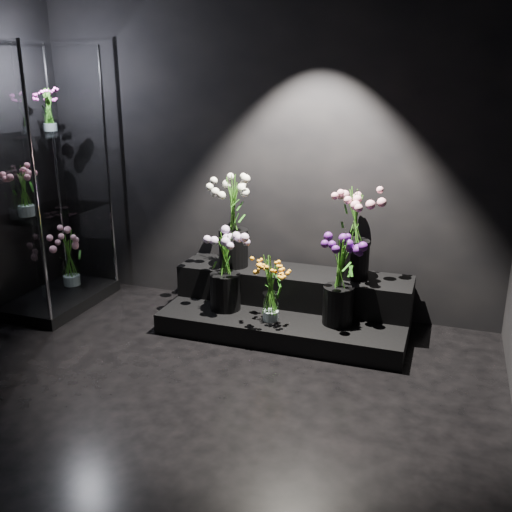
% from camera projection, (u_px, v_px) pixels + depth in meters
% --- Properties ---
extents(floor, '(4.00, 4.00, 0.00)m').
position_uv_depth(floor, '(153.00, 425.00, 3.33)').
color(floor, black).
rests_on(floor, ground).
extents(wall_back, '(4.00, 0.00, 4.00)m').
position_uv_depth(wall_back, '(263.00, 145.00, 4.71)').
color(wall_back, black).
rests_on(wall_back, floor).
extents(display_riser, '(1.91, 0.85, 0.42)m').
position_uv_depth(display_riser, '(289.00, 304.00, 4.62)').
color(display_riser, black).
rests_on(display_riser, floor).
extents(display_case, '(0.60, 1.00, 2.19)m').
position_uv_depth(display_case, '(47.00, 182.00, 4.75)').
color(display_case, black).
rests_on(display_case, floor).
extents(bouquet_orange_bells, '(0.32, 0.32, 0.52)m').
position_uv_depth(bouquet_orange_bells, '(271.00, 288.00, 4.28)').
color(bouquet_orange_bells, white).
rests_on(bouquet_orange_bells, display_riser).
extents(bouquet_lilac, '(0.40, 0.40, 0.63)m').
position_uv_depth(bouquet_lilac, '(225.00, 267.00, 4.48)').
color(bouquet_lilac, black).
rests_on(bouquet_lilac, display_riser).
extents(bouquet_purple, '(0.44, 0.44, 0.66)m').
position_uv_depth(bouquet_purple, '(339.00, 277.00, 4.20)').
color(bouquet_purple, black).
rests_on(bouquet_purple, display_riser).
extents(bouquet_cream_roses, '(0.48, 0.48, 0.76)m').
position_uv_depth(bouquet_cream_roses, '(233.00, 215.00, 4.66)').
color(bouquet_cream_roses, black).
rests_on(bouquet_cream_roses, display_riser).
extents(bouquet_pink_roses, '(0.46, 0.46, 0.71)m').
position_uv_depth(bouquet_pink_roses, '(355.00, 227.00, 4.41)').
color(bouquet_pink_roses, black).
rests_on(bouquet_pink_roses, display_riser).
extents(bouquet_case_pink, '(0.29, 0.29, 0.42)m').
position_uv_depth(bouquet_case_pink, '(24.00, 189.00, 4.58)').
color(bouquet_case_pink, white).
rests_on(bouquet_case_pink, display_case).
extents(bouquet_case_magenta, '(0.25, 0.25, 0.34)m').
position_uv_depth(bouquet_case_magenta, '(49.00, 109.00, 4.73)').
color(bouquet_case_magenta, white).
rests_on(bouquet_case_magenta, display_case).
extents(bouquet_case_base_pink, '(0.42, 0.42, 0.51)m').
position_uv_depth(bouquet_case_base_pink, '(70.00, 257.00, 5.19)').
color(bouquet_case_base_pink, white).
rests_on(bouquet_case_base_pink, display_case).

